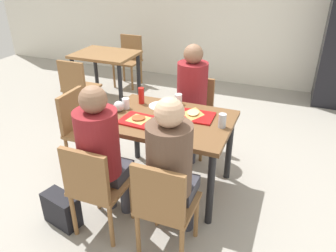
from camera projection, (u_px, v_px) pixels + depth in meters
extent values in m
cube|color=#9E998E|center=(168.00, 186.00, 3.29)|extent=(10.00, 10.00, 0.02)
cube|color=brown|center=(168.00, 121.00, 2.95)|extent=(1.13, 0.81, 0.04)
cylinder|color=black|center=(102.00, 163.00, 3.00)|extent=(0.06, 0.06, 0.69)
cylinder|color=black|center=(210.00, 189.00, 2.67)|extent=(0.06, 0.06, 0.69)
cylinder|color=black|center=(136.00, 130.00, 3.57)|extent=(0.06, 0.06, 0.69)
cylinder|color=black|center=(229.00, 148.00, 3.24)|extent=(0.06, 0.06, 0.69)
cube|color=olive|center=(101.00, 186.00, 2.60)|extent=(0.40, 0.40, 0.03)
cube|color=olive|center=(85.00, 176.00, 2.36)|extent=(0.38, 0.04, 0.40)
cylinder|color=olive|center=(97.00, 190.00, 2.90)|extent=(0.04, 0.04, 0.40)
cylinder|color=olive|center=(132.00, 199.00, 2.79)|extent=(0.04, 0.04, 0.40)
cylinder|color=olive|center=(74.00, 215.00, 2.62)|extent=(0.04, 0.04, 0.40)
cylinder|color=olive|center=(111.00, 227.00, 2.51)|extent=(0.04, 0.04, 0.40)
cube|color=olive|center=(168.00, 204.00, 2.42)|extent=(0.40, 0.40, 0.03)
cube|color=olive|center=(158.00, 195.00, 2.17)|extent=(0.38, 0.04, 0.40)
cylinder|color=olive|center=(157.00, 206.00, 2.71)|extent=(0.04, 0.04, 0.40)
cylinder|color=olive|center=(196.00, 217.00, 2.60)|extent=(0.04, 0.04, 0.40)
cylinder|color=olive|center=(138.00, 235.00, 2.43)|extent=(0.04, 0.04, 0.40)
cylinder|color=olive|center=(182.00, 249.00, 2.32)|extent=(0.04, 0.04, 0.40)
cube|color=olive|center=(192.00, 118.00, 3.67)|extent=(0.40, 0.40, 0.03)
cube|color=olive|center=(197.00, 94.00, 3.72)|extent=(0.38, 0.04, 0.40)
cylinder|color=olive|center=(201.00, 145.00, 3.57)|extent=(0.04, 0.04, 0.40)
cylinder|color=olive|center=(172.00, 139.00, 3.69)|extent=(0.04, 0.04, 0.40)
cylinder|color=olive|center=(209.00, 131.00, 3.85)|extent=(0.04, 0.04, 0.40)
cylinder|color=olive|center=(182.00, 126.00, 3.97)|extent=(0.04, 0.04, 0.40)
cube|color=olive|center=(89.00, 132.00, 3.38)|extent=(0.40, 0.40, 0.03)
cube|color=olive|center=(72.00, 111.00, 3.34)|extent=(0.04, 0.38, 0.40)
cylinder|color=olive|center=(114.00, 146.00, 3.56)|extent=(0.04, 0.04, 0.40)
cylinder|color=olive|center=(96.00, 162.00, 3.28)|extent=(0.04, 0.04, 0.40)
cylinder|color=olive|center=(87.00, 140.00, 3.67)|extent=(0.04, 0.04, 0.40)
cylinder|color=olive|center=(68.00, 155.00, 3.39)|extent=(0.04, 0.04, 0.40)
cylinder|color=#383842|center=(110.00, 187.00, 2.91)|extent=(0.10, 0.10, 0.43)
cylinder|color=#383842|center=(126.00, 191.00, 2.86)|extent=(0.10, 0.10, 0.43)
cube|color=#383842|center=(109.00, 170.00, 2.68)|extent=(0.32, 0.28, 0.10)
cylinder|color=maroon|center=(98.00, 143.00, 2.45)|extent=(0.32, 0.32, 0.52)
sphere|color=#8C664C|center=(93.00, 100.00, 2.28)|extent=(0.20, 0.20, 0.20)
cylinder|color=#383842|center=(169.00, 203.00, 2.72)|extent=(0.10, 0.10, 0.43)
cylinder|color=#383842|center=(188.00, 208.00, 2.67)|extent=(0.10, 0.10, 0.43)
cube|color=#383842|center=(175.00, 186.00, 2.49)|extent=(0.32, 0.28, 0.10)
cylinder|color=brown|center=(169.00, 159.00, 2.26)|extent=(0.32, 0.32, 0.52)
sphere|color=#DBAD89|center=(169.00, 113.00, 2.10)|extent=(0.20, 0.20, 0.20)
cylinder|color=#383842|center=(191.00, 145.00, 3.55)|extent=(0.10, 0.10, 0.43)
cylinder|color=#383842|center=(177.00, 142.00, 3.60)|extent=(0.10, 0.10, 0.43)
cube|color=#383842|center=(188.00, 118.00, 3.53)|extent=(0.32, 0.28, 0.10)
cylinder|color=maroon|center=(192.00, 87.00, 3.48)|extent=(0.32, 0.32, 0.52)
sphere|color=#8C664C|center=(193.00, 54.00, 3.32)|extent=(0.20, 0.20, 0.20)
cube|color=#B21414|center=(141.00, 121.00, 2.89)|extent=(0.37, 0.28, 0.02)
cube|color=#B21414|center=(194.00, 116.00, 2.98)|extent=(0.37, 0.27, 0.02)
cylinder|color=white|center=(160.00, 106.00, 3.18)|extent=(0.22, 0.22, 0.01)
cylinder|color=white|center=(177.00, 133.00, 2.70)|extent=(0.22, 0.22, 0.01)
pyramid|color=tan|center=(138.00, 119.00, 2.90)|extent=(0.24, 0.24, 0.01)
ellipsoid|color=#B74723|center=(138.00, 118.00, 2.89)|extent=(0.17, 0.16, 0.01)
pyramid|color=#C68C47|center=(193.00, 113.00, 3.00)|extent=(0.18, 0.23, 0.01)
ellipsoid|color=#D8C67F|center=(193.00, 112.00, 2.99)|extent=(0.13, 0.16, 0.01)
cylinder|color=white|center=(178.00, 99.00, 3.21)|extent=(0.07, 0.07, 0.10)
cylinder|color=white|center=(155.00, 132.00, 2.63)|extent=(0.07, 0.07, 0.10)
cylinder|color=white|center=(126.00, 103.00, 3.12)|extent=(0.07, 0.07, 0.10)
cylinder|color=#B7BCC6|center=(222.00, 121.00, 2.77)|extent=(0.07, 0.07, 0.12)
cylinder|color=red|center=(141.00, 96.00, 3.21)|extent=(0.06, 0.06, 0.16)
sphere|color=silver|center=(119.00, 106.00, 3.06)|extent=(0.10, 0.10, 0.10)
cube|color=black|center=(62.00, 209.00, 2.76)|extent=(0.35, 0.23, 0.28)
cube|color=olive|center=(105.00, 54.00, 4.90)|extent=(0.90, 0.70, 0.04)
cylinder|color=black|center=(75.00, 81.00, 4.95)|extent=(0.06, 0.06, 0.69)
cylinder|color=black|center=(120.00, 88.00, 4.70)|extent=(0.06, 0.06, 0.69)
cylinder|color=black|center=(96.00, 70.00, 5.43)|extent=(0.06, 0.06, 0.69)
cylinder|color=black|center=(139.00, 75.00, 5.18)|extent=(0.06, 0.06, 0.69)
cube|color=olive|center=(82.00, 88.00, 4.50)|extent=(0.40, 0.40, 0.03)
cube|color=olive|center=(72.00, 77.00, 4.25)|extent=(0.38, 0.04, 0.40)
cylinder|color=olive|center=(81.00, 96.00, 4.79)|extent=(0.04, 0.04, 0.40)
cylinder|color=olive|center=(101.00, 100.00, 4.68)|extent=(0.04, 0.04, 0.40)
cylinder|color=olive|center=(66.00, 105.00, 4.51)|extent=(0.04, 0.04, 0.40)
cylinder|color=olive|center=(87.00, 109.00, 4.40)|extent=(0.04, 0.04, 0.40)
cube|color=olive|center=(127.00, 62.00, 5.57)|extent=(0.40, 0.40, 0.03)
cube|color=olive|center=(131.00, 47.00, 5.62)|extent=(0.38, 0.04, 0.40)
cylinder|color=olive|center=(132.00, 79.00, 5.47)|extent=(0.04, 0.04, 0.40)
cylinder|color=olive|center=(114.00, 76.00, 5.58)|extent=(0.04, 0.04, 0.40)
cylinder|color=olive|center=(141.00, 73.00, 5.75)|extent=(0.04, 0.04, 0.40)
cylinder|color=olive|center=(124.00, 70.00, 5.86)|extent=(0.04, 0.04, 0.40)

